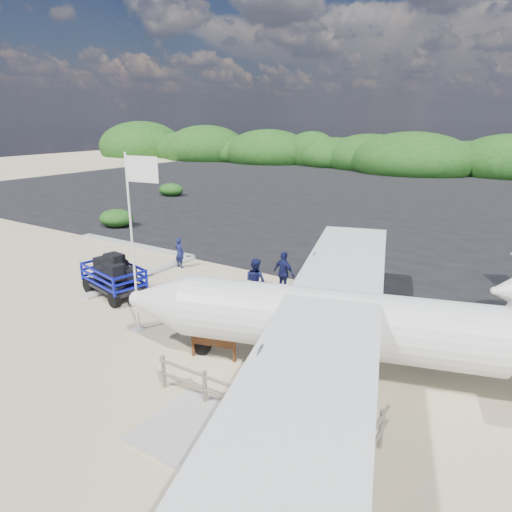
{
  "coord_description": "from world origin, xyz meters",
  "views": [
    {
      "loc": [
        11.4,
        -13.17,
        7.4
      ],
      "look_at": [
        0.89,
        3.12,
        1.51
      ],
      "focal_mm": 32.0,
      "sensor_mm": 36.0,
      "label": 1
    }
  ],
  "objects_px": {
    "baggage_cart": "(115,295)",
    "aircraft_small": "(323,195)",
    "crew_b": "(255,281)",
    "signboard": "(214,359)",
    "crew_a": "(179,253)",
    "crew_c": "(284,273)",
    "flagpole": "(139,329)",
    "aircraft_large": "(504,230)"
  },
  "relations": [
    {
      "from": "crew_a",
      "to": "crew_c",
      "type": "bearing_deg",
      "value": -178.3
    },
    {
      "from": "baggage_cart",
      "to": "crew_c",
      "type": "xyz_separation_m",
      "value": [
        6.05,
        4.15,
        0.96
      ]
    },
    {
      "from": "crew_a",
      "to": "aircraft_small",
      "type": "relative_size",
      "value": 0.26
    },
    {
      "from": "baggage_cart",
      "to": "crew_a",
      "type": "relative_size",
      "value": 2.03
    },
    {
      "from": "crew_b",
      "to": "crew_c",
      "type": "bearing_deg",
      "value": -95.56
    },
    {
      "from": "crew_b",
      "to": "aircraft_large",
      "type": "xyz_separation_m",
      "value": [
        7.39,
        20.12,
        -0.97
      ]
    },
    {
      "from": "baggage_cart",
      "to": "signboard",
      "type": "bearing_deg",
      "value": -3.38
    },
    {
      "from": "flagpole",
      "to": "crew_c",
      "type": "bearing_deg",
      "value": 65.63
    },
    {
      "from": "crew_a",
      "to": "crew_b",
      "type": "bearing_deg",
      "value": 166.94
    },
    {
      "from": "crew_a",
      "to": "crew_b",
      "type": "relative_size",
      "value": 0.82
    },
    {
      "from": "crew_a",
      "to": "aircraft_small",
      "type": "xyz_separation_m",
      "value": [
        -3.65,
        25.35,
        -0.79
      ]
    },
    {
      "from": "flagpole",
      "to": "crew_c",
      "type": "relative_size",
      "value": 3.3
    },
    {
      "from": "baggage_cart",
      "to": "aircraft_small",
      "type": "xyz_separation_m",
      "value": [
        -3.92,
        29.83,
        0.0
      ]
    },
    {
      "from": "crew_b",
      "to": "aircraft_small",
      "type": "distance_m",
      "value": 28.86
    },
    {
      "from": "flagpole",
      "to": "crew_c",
      "type": "xyz_separation_m",
      "value": [
        2.69,
        5.93,
        0.96
      ]
    },
    {
      "from": "flagpole",
      "to": "signboard",
      "type": "bearing_deg",
      "value": -3.03
    },
    {
      "from": "flagpole",
      "to": "crew_c",
      "type": "distance_m",
      "value": 6.58
    },
    {
      "from": "baggage_cart",
      "to": "crew_c",
      "type": "bearing_deg",
      "value": 46.92
    },
    {
      "from": "signboard",
      "to": "crew_a",
      "type": "distance_m",
      "value": 9.71
    },
    {
      "from": "baggage_cart",
      "to": "crew_c",
      "type": "distance_m",
      "value": 7.39
    },
    {
      "from": "aircraft_large",
      "to": "crew_b",
      "type": "bearing_deg",
      "value": 52.97
    },
    {
      "from": "crew_b",
      "to": "aircraft_small",
      "type": "bearing_deg",
      "value": -59.43
    },
    {
      "from": "aircraft_large",
      "to": "aircraft_small",
      "type": "distance_m",
      "value": 18.33
    },
    {
      "from": "crew_c",
      "to": "aircraft_small",
      "type": "height_order",
      "value": "crew_c"
    },
    {
      "from": "flagpole",
      "to": "signboard",
      "type": "relative_size",
      "value": 3.99
    },
    {
      "from": "flagpole",
      "to": "crew_b",
      "type": "height_order",
      "value": "flagpole"
    },
    {
      "from": "baggage_cart",
      "to": "crew_b",
      "type": "height_order",
      "value": "crew_b"
    },
    {
      "from": "baggage_cart",
      "to": "crew_c",
      "type": "height_order",
      "value": "crew_c"
    },
    {
      "from": "baggage_cart",
      "to": "flagpole",
      "type": "relative_size",
      "value": 0.51
    },
    {
      "from": "baggage_cart",
      "to": "crew_b",
      "type": "distance_m",
      "value": 6.23
    },
    {
      "from": "crew_b",
      "to": "aircraft_large",
      "type": "height_order",
      "value": "aircraft_large"
    },
    {
      "from": "baggage_cart",
      "to": "aircraft_large",
      "type": "bearing_deg",
      "value": 72.75
    },
    {
      "from": "signboard",
      "to": "crew_c",
      "type": "distance_m",
      "value": 6.26
    },
    {
      "from": "flagpole",
      "to": "crew_c",
      "type": "height_order",
      "value": "flagpole"
    },
    {
      "from": "aircraft_small",
      "to": "crew_c",
      "type": "bearing_deg",
      "value": 83.4
    },
    {
      "from": "aircraft_large",
      "to": "crew_c",
      "type": "bearing_deg",
      "value": 52.7
    },
    {
      "from": "crew_b",
      "to": "aircraft_small",
      "type": "xyz_separation_m",
      "value": [
        -9.5,
        27.23,
        -0.97
      ]
    },
    {
      "from": "crew_b",
      "to": "aircraft_small",
      "type": "height_order",
      "value": "crew_b"
    },
    {
      "from": "flagpole",
      "to": "crew_b",
      "type": "xyz_separation_m",
      "value": [
        2.22,
        4.39,
        0.97
      ]
    },
    {
      "from": "flagpole",
      "to": "aircraft_large",
      "type": "bearing_deg",
      "value": 68.58
    },
    {
      "from": "signboard",
      "to": "crew_b",
      "type": "height_order",
      "value": "crew_b"
    },
    {
      "from": "baggage_cart",
      "to": "aircraft_small",
      "type": "distance_m",
      "value": 30.09
    }
  ]
}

